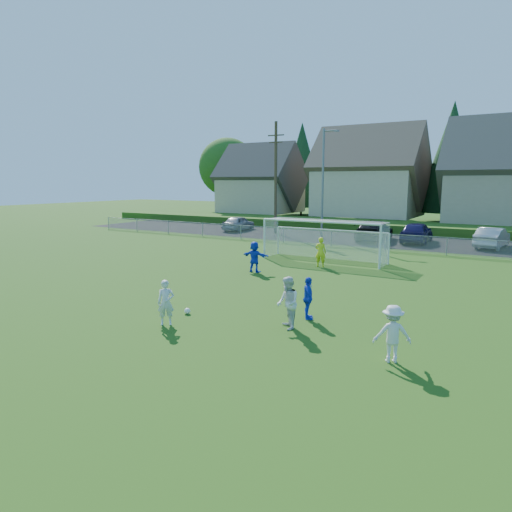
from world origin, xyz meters
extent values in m
plane|color=#193D0C|center=(0.00, 0.00, 0.00)|extent=(160.00, 160.00, 0.00)
plane|color=black|center=(0.00, 27.50, 0.01)|extent=(60.00, 60.00, 0.00)
cube|color=#1E420F|center=(0.00, 35.00, 0.40)|extent=(70.00, 6.00, 0.80)
sphere|color=white|center=(0.20, 2.87, 0.11)|extent=(0.22, 0.22, 0.22)
imported|color=silver|center=(0.41, 1.55, 0.76)|extent=(0.66, 0.63, 1.52)
imported|color=silver|center=(4.08, 3.28, 0.86)|extent=(1.04, 1.06, 1.73)
imported|color=silver|center=(7.72, 2.26, 0.78)|extent=(1.16, 0.97, 1.56)
imported|color=blue|center=(4.19, 4.60, 0.75)|extent=(0.73, 0.94, 1.49)
imported|color=blue|center=(-1.78, 10.77, 0.82)|extent=(1.52, 0.50, 1.64)
imported|color=yellow|center=(0.61, 13.96, 0.84)|extent=(0.70, 0.55, 1.68)
imported|color=#929399|center=(-13.94, 27.60, 0.72)|extent=(1.96, 4.32, 1.44)
imported|color=black|center=(-0.31, 26.93, 0.82)|extent=(2.81, 5.82, 1.63)
imported|color=#151342|center=(2.95, 27.32, 0.82)|extent=(2.14, 4.91, 1.65)
imported|color=#B4B4B4|center=(8.23, 27.27, 0.74)|extent=(2.16, 4.69, 1.49)
cylinder|color=white|center=(-3.65, 15.00, 1.22)|extent=(0.12, 0.12, 2.44)
cylinder|color=white|center=(3.65, 15.00, 1.22)|extent=(0.12, 0.12, 2.44)
cylinder|color=white|center=(0.00, 15.00, 2.44)|extent=(7.30, 0.12, 0.12)
cylinder|color=white|center=(-3.65, 16.80, 0.90)|extent=(0.08, 0.08, 1.80)
cylinder|color=white|center=(3.65, 16.80, 0.90)|extent=(0.08, 0.08, 1.80)
cylinder|color=white|center=(0.00, 16.80, 1.80)|extent=(7.30, 0.08, 0.08)
cube|color=silver|center=(0.00, 16.80, 0.90)|extent=(7.30, 0.02, 1.80)
cube|color=silver|center=(-3.65, 15.90, 1.22)|extent=(0.02, 1.80, 2.44)
cube|color=silver|center=(3.65, 15.90, 1.22)|extent=(0.02, 1.80, 2.44)
cube|color=silver|center=(0.00, 15.90, 2.44)|extent=(7.30, 1.80, 0.02)
cube|color=gray|center=(0.00, 22.00, 1.18)|extent=(52.00, 0.03, 0.03)
cube|color=gray|center=(0.00, 22.00, 0.60)|extent=(52.00, 0.02, 1.14)
cylinder|color=gray|center=(-26.00, 22.00, 0.60)|extent=(0.06, 0.06, 1.20)
cylinder|color=gray|center=(0.00, 22.00, 0.60)|extent=(0.06, 0.06, 1.20)
cylinder|color=slate|center=(-4.50, 26.00, 4.50)|extent=(0.18, 0.18, 9.00)
cylinder|color=slate|center=(-4.00, 26.00, 8.80)|extent=(1.20, 0.12, 0.12)
cube|color=slate|center=(-3.40, 26.00, 8.75)|extent=(0.36, 0.18, 0.12)
cylinder|color=#473321|center=(-9.50, 27.00, 5.00)|extent=(0.26, 0.26, 10.00)
cube|color=#473321|center=(-9.50, 27.00, 8.80)|extent=(1.60, 0.10, 0.10)
cube|color=#473321|center=(-9.50, 27.00, 8.20)|extent=(1.30, 0.10, 0.10)
cube|color=tan|center=(-20.00, 42.00, 3.05)|extent=(9.00, 8.00, 4.50)
pyramid|color=#423D38|center=(-20.00, 42.00, 9.71)|extent=(9.90, 8.80, 4.41)
cube|color=#C6B58E|center=(-6.00, 43.00, 3.55)|extent=(11.00, 9.00, 5.50)
pyramid|color=brown|center=(-6.00, 43.00, 11.26)|extent=(12.10, 9.90, 4.96)
cylinder|color=#382616|center=(-28.00, 46.00, 1.98)|extent=(0.36, 0.36, 3.96)
sphere|color=#2B5B19|center=(-28.00, 46.00, 6.82)|extent=(8.36, 8.36, 8.36)
cylinder|color=#382616|center=(-18.00, 50.00, 0.60)|extent=(0.30, 0.30, 1.20)
cone|color=#143819|center=(-18.00, 50.00, 7.05)|extent=(6.76, 6.76, 11.70)
cylinder|color=#382616|center=(-8.00, 51.00, 0.60)|extent=(0.30, 0.30, 1.20)
cone|color=#143819|center=(-8.00, 51.00, 6.60)|extent=(6.24, 6.24, 10.80)
cylinder|color=#382616|center=(2.00, 48.00, 0.60)|extent=(0.30, 0.30, 1.20)
cone|color=#143819|center=(2.00, 48.00, 7.50)|extent=(7.28, 7.28, 12.60)
camera|label=1|loc=(10.65, -9.48, 4.76)|focal=32.00mm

